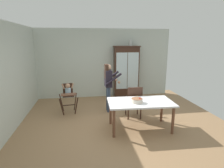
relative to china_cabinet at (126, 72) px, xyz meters
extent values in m
plane|color=#93704C|center=(-0.85, -2.37, -1.03)|extent=(6.24, 6.24, 0.00)
cube|color=beige|center=(-0.85, 0.26, 0.32)|extent=(5.32, 0.06, 2.70)
cube|color=beige|center=(-3.48, -2.37, 0.32)|extent=(0.06, 5.32, 2.70)
cube|color=#382116|center=(0.00, 0.00, -0.03)|extent=(0.95, 0.42, 2.00)
cube|color=#382116|center=(0.00, 0.00, 1.00)|extent=(1.01, 0.48, 0.04)
cube|color=silver|center=(-0.22, -0.21, 0.07)|extent=(0.43, 0.01, 1.40)
cube|color=silver|center=(0.22, -0.21, 0.07)|extent=(0.43, 0.01, 1.40)
cube|color=#382116|center=(0.00, 0.00, 0.07)|extent=(0.87, 0.36, 0.02)
cylinder|color=#B2B7B2|center=(0.15, 0.00, 1.13)|extent=(0.13, 0.13, 0.22)
cylinder|color=#B2B7B2|center=(0.15, 0.00, 1.26)|extent=(0.07, 0.07, 0.05)
cylinder|color=#382116|center=(-2.36, -1.64, -0.75)|extent=(0.13, 0.15, 0.56)
cylinder|color=#382116|center=(-1.92, -1.59, -0.75)|extent=(0.15, 0.13, 0.56)
cylinder|color=#382116|center=(-2.41, -1.20, -0.75)|extent=(0.15, 0.13, 0.56)
cylinder|color=#382116|center=(-1.97, -1.15, -0.75)|extent=(0.13, 0.15, 0.56)
cube|color=#382116|center=(-2.17, -1.40, -0.78)|extent=(0.42, 0.09, 0.02)
cube|color=#382116|center=(-2.17, -1.40, -0.46)|extent=(0.38, 0.38, 0.02)
cube|color=#382116|center=(-2.18, -1.24, -0.27)|extent=(0.31, 0.06, 0.34)
cube|color=brown|center=(-2.14, -1.67, -0.35)|extent=(0.46, 0.29, 0.02)
cylinder|color=#9EBCD1|center=(-2.17, -1.38, -0.33)|extent=(0.17, 0.17, 0.22)
sphere|color=tan|center=(-2.17, -1.38, -0.16)|extent=(0.15, 0.15, 0.15)
cylinder|color=tan|center=(-2.31, -1.39, -0.16)|extent=(0.10, 0.05, 0.17)
cylinder|color=tan|center=(-2.03, -1.36, -0.16)|extent=(0.10, 0.05, 0.17)
cylinder|color=#33425B|center=(-0.91, -1.53, -0.62)|extent=(0.11, 0.11, 0.82)
cylinder|color=#33425B|center=(-0.92, -1.36, -0.62)|extent=(0.11, 0.11, 0.82)
cube|color=black|center=(-0.91, -1.44, 0.05)|extent=(0.21, 0.37, 0.52)
cube|color=white|center=(-0.81, -1.44, 0.05)|extent=(0.01, 0.06, 0.49)
sphere|color=tan|center=(-0.91, -1.44, 0.40)|extent=(0.19, 0.19, 0.19)
cube|color=#382319|center=(-0.97, -1.44, 0.28)|extent=(0.11, 0.20, 0.44)
cylinder|color=black|center=(-0.77, -1.64, 0.07)|extent=(0.49, 0.09, 0.37)
sphere|color=tan|center=(-0.61, -1.63, -0.04)|extent=(0.08, 0.08, 0.08)
cylinder|color=black|center=(-0.78, -1.24, 0.07)|extent=(0.49, 0.09, 0.37)
sphere|color=tan|center=(-0.62, -1.23, -0.04)|extent=(0.08, 0.08, 0.08)
cube|color=silver|center=(-0.28, -2.80, -0.31)|extent=(1.66, 0.98, 0.04)
cylinder|color=brown|center=(-1.01, -3.14, -0.68)|extent=(0.07, 0.07, 0.70)
cylinder|color=brown|center=(0.43, -3.20, -0.68)|extent=(0.07, 0.07, 0.70)
cylinder|color=brown|center=(-0.98, -2.40, -0.68)|extent=(0.07, 0.07, 0.70)
cylinder|color=brown|center=(0.46, -2.46, -0.68)|extent=(0.07, 0.07, 0.70)
cylinder|color=beige|center=(-0.39, -2.87, -0.24)|extent=(0.28, 0.28, 0.10)
cylinder|color=#935B3D|center=(-0.39, -2.87, -0.18)|extent=(0.27, 0.27, 0.01)
cylinder|color=#F2E5CC|center=(-0.39, -2.87, -0.15)|extent=(0.01, 0.01, 0.06)
cone|color=yellow|center=(-0.39, -2.87, -0.11)|extent=(0.02, 0.02, 0.02)
sphere|color=red|center=(-0.33, -2.91, -0.16)|extent=(0.04, 0.04, 0.04)
cylinder|color=#382116|center=(-0.05, -1.85, -0.80)|extent=(0.04, 0.04, 0.45)
cylinder|color=#382116|center=(-0.42, -1.83, -0.80)|extent=(0.04, 0.04, 0.45)
cylinder|color=#382116|center=(-0.07, -2.22, -0.80)|extent=(0.04, 0.04, 0.45)
cylinder|color=#382116|center=(-0.44, -2.20, -0.80)|extent=(0.04, 0.04, 0.45)
cube|color=brown|center=(-0.24, -2.02, -0.56)|extent=(0.46, 0.46, 0.03)
cube|color=#382116|center=(-0.25, -2.22, -0.31)|extent=(0.42, 0.06, 0.48)
cylinder|color=#382116|center=(-0.06, -2.23, -0.31)|extent=(0.03, 0.03, 0.48)
cylinder|color=#382116|center=(-0.44, -2.22, -0.31)|extent=(0.03, 0.03, 0.48)
camera|label=1|loc=(-1.67, -7.07, 1.20)|focal=29.62mm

